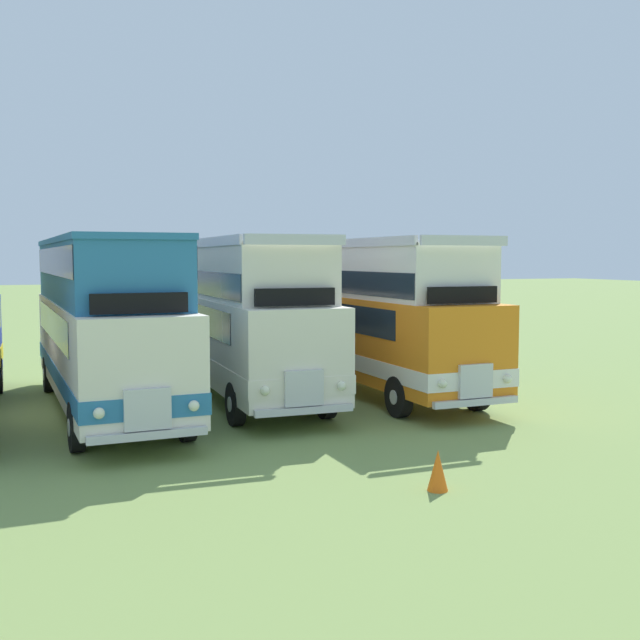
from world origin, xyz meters
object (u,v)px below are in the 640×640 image
at_px(bus_sixth_in_row, 368,311).
at_px(cone_near_end, 438,470).
at_px(bus_fourth_in_row, 104,316).
at_px(bus_fifth_in_row, 246,316).

xyz_separation_m(bus_sixth_in_row, cone_near_end, (-3.18, -9.75, -2.01)).
distance_m(bus_sixth_in_row, cone_near_end, 10.45).
distance_m(bus_fourth_in_row, bus_sixth_in_row, 7.85).
bearing_deg(cone_near_end, bus_fifth_in_row, 94.35).
bearing_deg(cone_near_end, bus_sixth_in_row, 71.94).
xyz_separation_m(bus_fourth_in_row, bus_fifth_in_row, (3.92, 0.42, -0.12)).
relative_size(bus_fourth_in_row, cone_near_end, 16.03).
height_order(bus_fifth_in_row, cone_near_end, bus_fifth_in_row).
relative_size(bus_sixth_in_row, cone_near_end, 16.06).
distance_m(bus_fifth_in_row, cone_near_end, 9.75).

